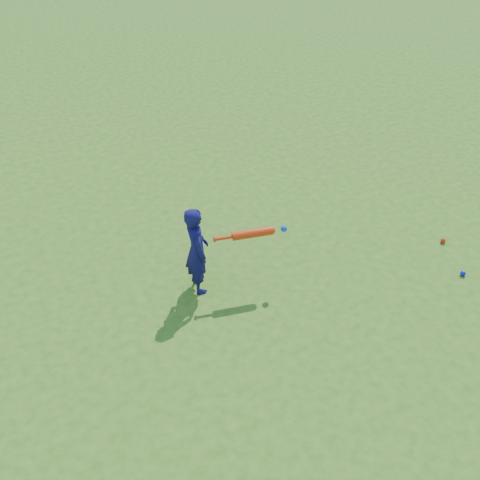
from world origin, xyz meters
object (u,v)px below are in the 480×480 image
(child, at_px, (197,250))
(bat_swing, at_px, (255,233))
(ground_ball_red, at_px, (443,241))
(ground_ball_blue, at_px, (463,273))

(child, relative_size, bat_swing, 1.32)
(ground_ball_red, relative_size, bat_swing, 0.08)
(bat_swing, bearing_deg, child, 175.36)
(bat_swing, bearing_deg, ground_ball_red, 1.96)
(ground_ball_red, relative_size, ground_ball_blue, 1.02)
(child, distance_m, ground_ball_red, 3.29)
(child, distance_m, ground_ball_blue, 3.23)
(child, bearing_deg, ground_ball_red, -94.36)
(child, height_order, ground_ball_red, child)
(ground_ball_red, height_order, bat_swing, bat_swing)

